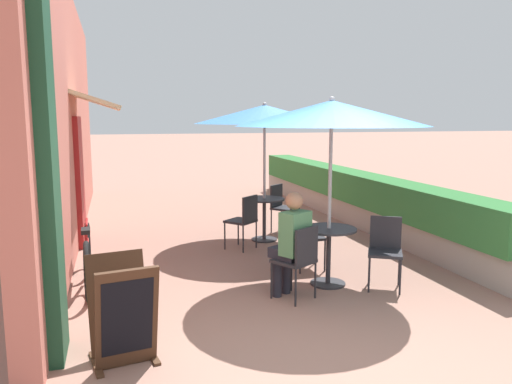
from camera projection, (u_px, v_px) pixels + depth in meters
ground_plane at (334, 351)px, 4.49m from camera, size 120.00×120.00×0.00m
cafe_facade_wall at (69, 117)px, 8.41m from camera, size 0.98×10.60×4.20m
planter_hedge at (350, 194)px, 10.11m from camera, size 0.60×9.60×1.01m
patio_table_near at (329, 246)px, 6.22m from camera, size 0.69×0.69×0.73m
patio_umbrella_near at (332, 113)px, 5.97m from camera, size 2.34×2.34×2.33m
cafe_chair_near_left at (385, 246)px, 6.12m from camera, size 0.55×0.55×0.87m
cafe_chair_near_right at (303, 233)px, 6.84m from camera, size 0.40×0.40×0.87m
cafe_chair_near_back at (299, 257)px, 5.67m from camera, size 0.55×0.55×0.87m
seated_patron_near_back at (291, 240)px, 5.72m from camera, size 0.48×0.51×1.25m
patio_table_mid at (264, 212)px, 8.48m from camera, size 0.69×0.69×0.73m
patio_umbrella_mid at (264, 114)px, 8.24m from camera, size 2.34×2.34×2.33m
cafe_chair_mid_left at (244, 218)px, 7.87m from camera, size 0.56×0.56×0.87m
cafe_chair_mid_right at (281, 204)px, 9.08m from camera, size 0.56×0.56×0.87m
bicycle_leaning at (88, 258)px, 6.17m from camera, size 0.12×1.77×0.79m
menu_board at (122, 311)px, 4.27m from camera, size 0.61×0.71×0.90m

